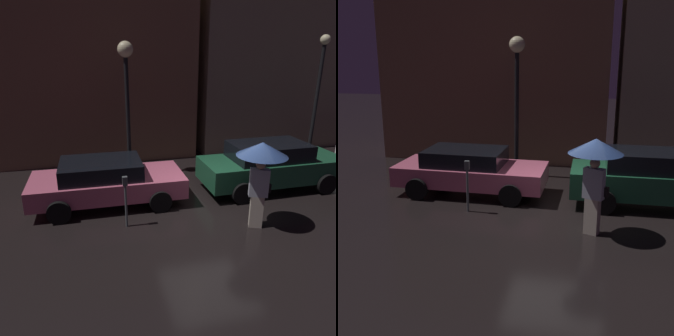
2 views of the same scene
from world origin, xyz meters
TOP-DOWN VIEW (x-y plane):
  - ground_plane at (0.00, 0.00)m, footprint 60.00×60.00m
  - building_facade_left at (-2.96, 6.50)m, footprint 8.45×3.00m
  - parked_car_pink at (-2.64, 1.44)m, footprint 4.31×2.00m
  - parked_car_green at (2.50, 1.32)m, footprint 4.54×1.90m
  - pedestrian_with_umbrella at (0.87, -0.81)m, footprint 1.20×1.20m
  - parking_meter at (-2.27, -0.03)m, footprint 0.12×0.10m
  - street_lamp_near at (-1.67, 3.64)m, footprint 0.50×0.50m

SIDE VIEW (x-z plane):
  - ground_plane at x=0.00m, z-range 0.00..0.00m
  - parked_car_pink at x=-2.64m, z-range 0.04..1.35m
  - parked_car_green at x=2.50m, z-range 0.04..1.54m
  - parking_meter at x=-2.27m, z-range 0.16..1.50m
  - pedestrian_with_umbrella at x=0.87m, z-range 0.68..2.87m
  - street_lamp_near at x=-1.67m, z-range 1.14..5.63m
  - building_facade_left at x=-2.96m, z-range 0.00..7.31m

